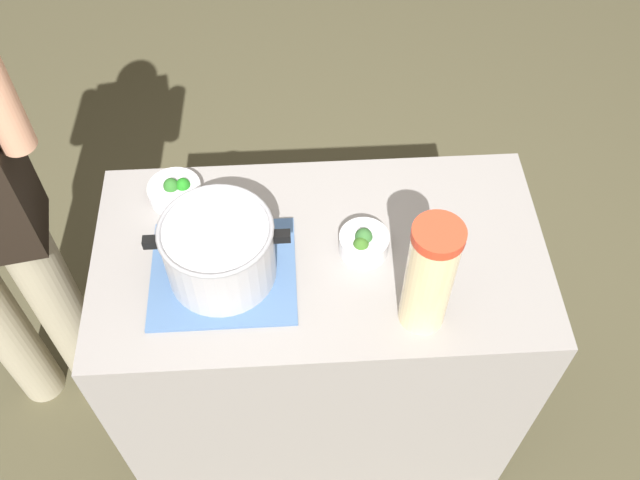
# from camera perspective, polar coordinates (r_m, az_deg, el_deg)

# --- Properties ---
(ground_plane) EXTENTS (8.00, 8.00, 0.00)m
(ground_plane) POSITION_cam_1_polar(r_m,az_deg,el_deg) (2.55, -0.00, -13.00)
(ground_plane) COLOR brown
(counter_slab) EXTENTS (1.13, 0.61, 0.91)m
(counter_slab) POSITION_cam_1_polar(r_m,az_deg,el_deg) (2.14, -0.00, -8.11)
(counter_slab) COLOR gray
(counter_slab) RESTS_ON ground_plane
(dish_cloth) EXTENTS (0.35, 0.31, 0.01)m
(dish_cloth) POSITION_cam_1_polar(r_m,az_deg,el_deg) (1.73, -7.76, -2.60)
(dish_cloth) COLOR #4C6F9F
(dish_cloth) RESTS_ON counter_slab
(cooking_pot) EXTENTS (0.33, 0.26, 0.17)m
(cooking_pot) POSITION_cam_1_polar(r_m,az_deg,el_deg) (1.65, -8.11, -0.78)
(cooking_pot) COLOR #B7B7BC
(cooking_pot) RESTS_ON dish_cloth
(lemonade_pitcher) EXTENTS (0.11, 0.11, 0.32)m
(lemonade_pitcher) POSITION_cam_1_polar(r_m,az_deg,el_deg) (1.53, 8.78, -2.92)
(lemonade_pitcher) COLOR #F8DEA2
(lemonade_pitcher) RESTS_ON counter_slab
(broccoli_bowl_front) EXTENTS (0.12, 0.12, 0.08)m
(broccoli_bowl_front) POSITION_cam_1_polar(r_m,az_deg,el_deg) (1.73, 3.54, -0.31)
(broccoli_bowl_front) COLOR silver
(broccoli_bowl_front) RESTS_ON counter_slab
(broccoli_bowl_center) EXTENTS (0.14, 0.14, 0.07)m
(broccoli_bowl_center) POSITION_cam_1_polar(r_m,az_deg,el_deg) (1.88, -11.56, 3.88)
(broccoli_bowl_center) COLOR silver
(broccoli_bowl_center) RESTS_ON counter_slab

